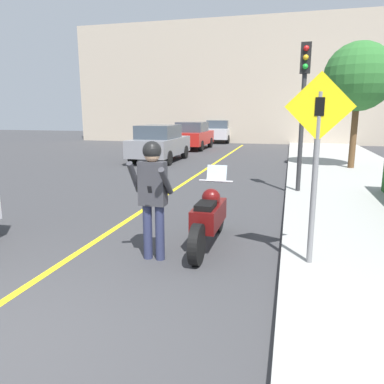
% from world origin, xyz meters
% --- Properties ---
extents(road_center_line, '(0.12, 36.00, 0.01)m').
position_xyz_m(road_center_line, '(-0.60, 6.00, 0.00)').
color(road_center_line, yellow).
rests_on(road_center_line, ground).
extents(building_backdrop, '(28.00, 1.20, 8.87)m').
position_xyz_m(building_backdrop, '(0.00, 26.00, 4.44)').
color(building_backdrop, '#B2A38E').
rests_on(building_backdrop, ground).
extents(motorcycle, '(0.62, 2.31, 1.30)m').
position_xyz_m(motorcycle, '(1.39, 3.40, 0.51)').
color(motorcycle, black).
rests_on(motorcycle, ground).
extents(person_biker, '(0.59, 0.49, 1.83)m').
position_xyz_m(person_biker, '(0.69, 2.59, 1.14)').
color(person_biker, '#282D4C').
rests_on(person_biker, ground).
extents(crossing_sign, '(0.91, 0.08, 2.64)m').
position_xyz_m(crossing_sign, '(3.00, 2.75, 1.71)').
color(crossing_sign, slate).
rests_on(crossing_sign, sidewalk_curb).
extents(traffic_light, '(0.26, 0.30, 3.86)m').
position_xyz_m(traffic_light, '(2.92, 7.94, 2.80)').
color(traffic_light, '#2D2D30').
rests_on(traffic_light, sidewalk_curb).
extents(street_tree, '(2.55, 2.55, 4.70)m').
position_xyz_m(street_tree, '(4.99, 13.08, 3.53)').
color(street_tree, brown).
rests_on(street_tree, sidewalk_curb).
extents(parked_car_grey, '(1.88, 4.20, 1.68)m').
position_xyz_m(parked_car_grey, '(-3.25, 13.99, 0.86)').
color(parked_car_grey, black).
rests_on(parked_car_grey, ground).
extents(parked_car_red, '(1.88, 4.20, 1.68)m').
position_xyz_m(parked_car_red, '(-3.26, 20.18, 0.86)').
color(parked_car_red, black).
rests_on(parked_car_red, ground).
extents(parked_car_silver, '(1.88, 4.20, 1.68)m').
position_xyz_m(parked_car_silver, '(-2.68, 26.19, 0.86)').
color(parked_car_silver, black).
rests_on(parked_car_silver, ground).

